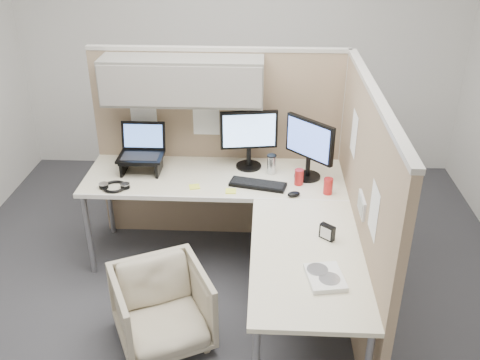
{
  "coord_description": "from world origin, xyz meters",
  "views": [
    {
      "loc": [
        0.27,
        -3.09,
        2.61
      ],
      "look_at": [
        0.1,
        0.25,
        0.85
      ],
      "focal_mm": 40.0,
      "sensor_mm": 36.0,
      "label": 1
    }
  ],
  "objects_px": {
    "desk": "(243,209)",
    "office_chair": "(162,305)",
    "keyboard": "(258,184)",
    "monitor_left": "(249,135)"
  },
  "relations": [
    {
      "from": "desk",
      "to": "keyboard",
      "type": "bearing_deg",
      "value": 69.3
    },
    {
      "from": "office_chair",
      "to": "monitor_left",
      "type": "distance_m",
      "value": 1.45
    },
    {
      "from": "monitor_left",
      "to": "keyboard",
      "type": "distance_m",
      "value": 0.42
    },
    {
      "from": "keyboard",
      "to": "desk",
      "type": "bearing_deg",
      "value": -97.45
    },
    {
      "from": "office_chair",
      "to": "monitor_left",
      "type": "height_order",
      "value": "monitor_left"
    },
    {
      "from": "office_chair",
      "to": "keyboard",
      "type": "height_order",
      "value": "keyboard"
    },
    {
      "from": "monitor_left",
      "to": "keyboard",
      "type": "bearing_deg",
      "value": -84.62
    },
    {
      "from": "desk",
      "to": "office_chair",
      "type": "distance_m",
      "value": 0.85
    },
    {
      "from": "desk",
      "to": "office_chair",
      "type": "xyz_separation_m",
      "value": [
        -0.49,
        -0.58,
        -0.39
      ]
    },
    {
      "from": "desk",
      "to": "keyboard",
      "type": "xyz_separation_m",
      "value": [
        0.1,
        0.26,
        0.05
      ]
    }
  ]
}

